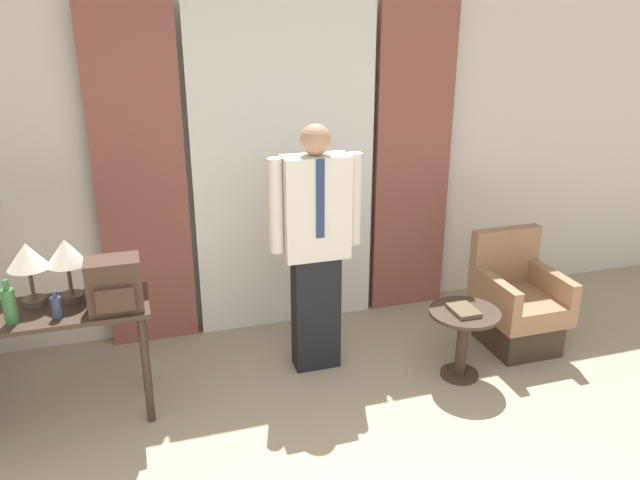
% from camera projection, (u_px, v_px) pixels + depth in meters
% --- Properties ---
extents(wall_back, '(10.00, 0.06, 2.70)m').
position_uv_depth(wall_back, '(281.00, 161.00, 4.97)').
color(wall_back, silver).
rests_on(wall_back, ground_plane).
extents(curtain_sheer_center, '(1.44, 0.06, 2.58)m').
position_uv_depth(curtain_sheer_center, '(285.00, 172.00, 4.88)').
color(curtain_sheer_center, white).
rests_on(curtain_sheer_center, ground_plane).
extents(curtain_drape_left, '(0.66, 0.06, 2.58)m').
position_uv_depth(curtain_drape_left, '(141.00, 183.00, 4.58)').
color(curtain_drape_left, brown).
rests_on(curtain_drape_left, ground_plane).
extents(curtain_drape_right, '(0.66, 0.06, 2.58)m').
position_uv_depth(curtain_drape_right, '(412.00, 163.00, 5.18)').
color(curtain_drape_right, brown).
rests_on(curtain_drape_right, ground_plane).
extents(desk, '(1.13, 0.49, 0.78)m').
position_uv_depth(desk, '(56.00, 329.00, 3.82)').
color(desk, '#38281E').
rests_on(desk, ground_plane).
extents(table_lamp_left, '(0.24, 0.24, 0.40)m').
position_uv_depth(table_lamp_left, '(27.00, 260.00, 3.73)').
color(table_lamp_left, '#4C4238').
rests_on(table_lamp_left, desk).
extents(table_lamp_right, '(0.24, 0.24, 0.40)m').
position_uv_depth(table_lamp_right, '(66.00, 256.00, 3.79)').
color(table_lamp_right, '#4C4238').
rests_on(table_lamp_right, desk).
extents(bottle_near_edge, '(0.06, 0.06, 0.17)m').
position_uv_depth(bottle_near_edge, '(57.00, 307.00, 3.64)').
color(bottle_near_edge, '#2D3851').
rests_on(bottle_near_edge, desk).
extents(bottle_by_lamp, '(0.08, 0.08, 0.27)m').
position_uv_depth(bottle_by_lamp, '(9.00, 305.00, 3.57)').
color(bottle_by_lamp, '#336638').
rests_on(bottle_by_lamp, desk).
extents(backpack, '(0.32, 0.24, 0.32)m').
position_uv_depth(backpack, '(114.00, 285.00, 3.71)').
color(backpack, '#422D23').
rests_on(backpack, desk).
extents(person, '(0.66, 0.22, 1.79)m').
position_uv_depth(person, '(316.00, 242.00, 4.31)').
color(person, black).
rests_on(person, ground_plane).
extents(armchair, '(0.57, 0.63, 0.89)m').
position_uv_depth(armchair, '(517.00, 305.00, 4.83)').
color(armchair, '#38281E').
rests_on(armchair, ground_plane).
extents(side_table, '(0.50, 0.50, 0.52)m').
position_uv_depth(side_table, '(463.00, 332.00, 4.38)').
color(side_table, '#38281E').
rests_on(side_table, ground_plane).
extents(book, '(0.17, 0.22, 0.03)m').
position_uv_depth(book, '(464.00, 310.00, 4.30)').
color(book, brown).
rests_on(book, side_table).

